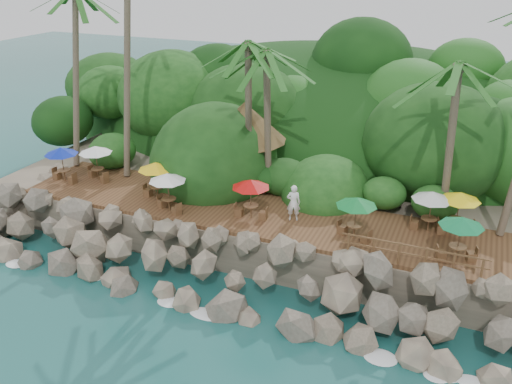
% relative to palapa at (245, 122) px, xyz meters
% --- Properties ---
extents(ground, '(140.00, 140.00, 0.00)m').
position_rel_palapa_xyz_m(ground, '(2.27, -9.80, -5.79)').
color(ground, '#19514F').
rests_on(ground, ground).
extents(land_base, '(32.00, 25.20, 2.10)m').
position_rel_palapa_xyz_m(land_base, '(2.27, 6.20, -4.74)').
color(land_base, gray).
rests_on(land_base, ground).
extents(jungle_hill, '(44.80, 28.00, 15.40)m').
position_rel_palapa_xyz_m(jungle_hill, '(2.27, 13.70, -5.79)').
color(jungle_hill, '#143811').
rests_on(jungle_hill, ground).
extents(seawall, '(29.00, 4.00, 2.30)m').
position_rel_palapa_xyz_m(seawall, '(2.27, -7.80, -4.64)').
color(seawall, gray).
rests_on(seawall, ground).
extents(terrace, '(26.00, 5.00, 0.20)m').
position_rel_palapa_xyz_m(terrace, '(2.27, -3.80, -3.59)').
color(terrace, brown).
rests_on(terrace, land_base).
extents(jungle_foliage, '(44.00, 16.00, 12.00)m').
position_rel_palapa_xyz_m(jungle_foliage, '(2.27, 5.20, -5.79)').
color(jungle_foliage, '#143811').
rests_on(jungle_foliage, ground).
extents(foam_line, '(25.20, 0.80, 0.06)m').
position_rel_palapa_xyz_m(foam_line, '(2.27, -9.50, -5.76)').
color(foam_line, white).
rests_on(foam_line, ground).
extents(palms, '(30.74, 6.23, 14.52)m').
position_rel_palapa_xyz_m(palms, '(1.82, -1.31, 6.13)').
color(palms, brown).
rests_on(palms, ground).
extents(palapa, '(4.74, 4.74, 4.60)m').
position_rel_palapa_xyz_m(palapa, '(0.00, 0.00, 0.00)').
color(palapa, brown).
rests_on(palapa, ground).
extents(dining_clusters, '(23.53, 5.10, 2.06)m').
position_rel_palapa_xyz_m(dining_clusters, '(1.99, -3.99, -1.78)').
color(dining_clusters, brown).
rests_on(dining_clusters, terrace).
extents(railing, '(6.10, 0.10, 1.00)m').
position_rel_palapa_xyz_m(railing, '(10.39, -6.15, -2.88)').
color(railing, brown).
rests_on(railing, terrace).
extents(waiter, '(0.79, 0.64, 1.88)m').
position_rel_palapa_xyz_m(waiter, '(4.33, -3.96, -2.55)').
color(waiter, white).
rests_on(waiter, terrace).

